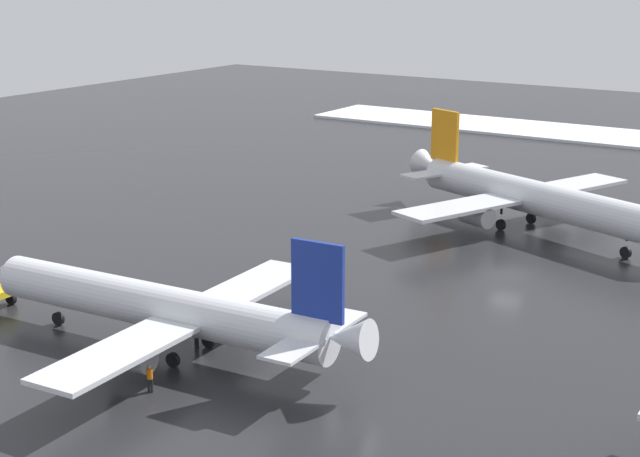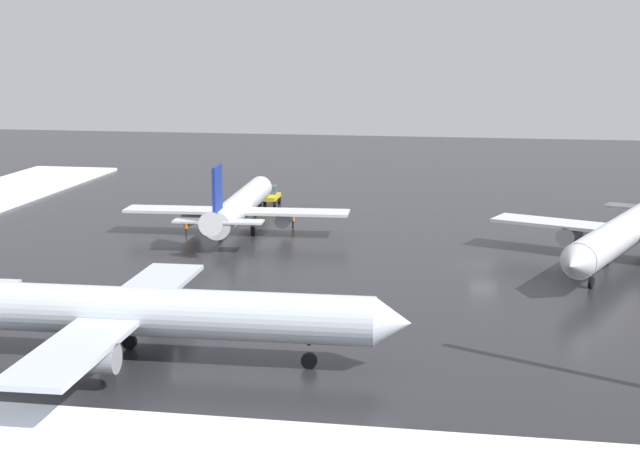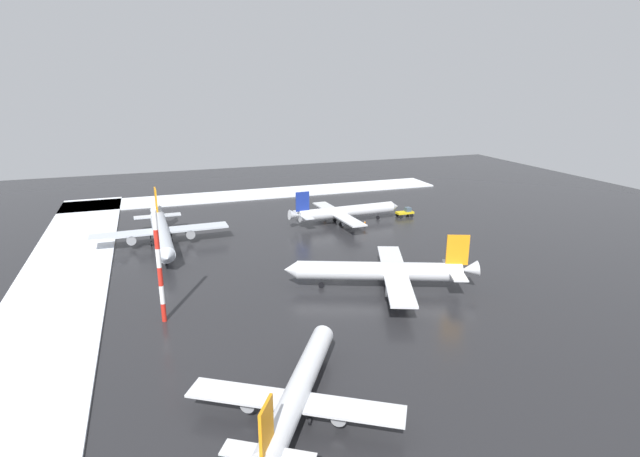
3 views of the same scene
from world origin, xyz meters
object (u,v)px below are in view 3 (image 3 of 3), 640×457
at_px(airplane_parked_starboard, 161,232).
at_px(ground_crew_beside_wing, 343,222).
at_px(ground_crew_mid_apron, 365,224).
at_px(airplane_distant_tail, 344,212).
at_px(airplane_far_rear, 298,390).
at_px(pushback_tug, 406,212).
at_px(antenna_mast, 159,267).
at_px(ground_crew_by_nose_gear, 325,215).
at_px(airplane_parked_portside, 383,271).

height_order(airplane_parked_starboard, ground_crew_beside_wing, airplane_parked_starboard).
height_order(airplane_parked_starboard, ground_crew_mid_apron, airplane_parked_starboard).
height_order(airplane_distant_tail, airplane_far_rear, airplane_distant_tail).
xyz_separation_m(pushback_tug, antenna_mast, (41.37, -63.12, 7.34)).
bearing_deg(ground_crew_by_nose_gear, pushback_tug, 58.07).
xyz_separation_m(airplane_parked_starboard, pushback_tug, (-5.37, 61.97, -2.18)).
relative_size(airplane_parked_portside, pushback_tug, 6.90).
height_order(airplane_parked_starboard, ground_crew_by_nose_gear, airplane_parked_starboard).
xyz_separation_m(pushback_tug, ground_crew_by_nose_gear, (-4.83, -20.92, -0.31)).
xyz_separation_m(airplane_parked_starboard, ground_crew_beside_wing, (-3.22, 43.33, -2.49)).
height_order(pushback_tug, antenna_mast, antenna_mast).
distance_m(airplane_parked_starboard, ground_crew_beside_wing, 43.52).
xyz_separation_m(airplane_far_rear, antenna_mast, (-27.18, -12.82, 5.86)).
relative_size(airplane_parked_starboard, ground_crew_beside_wing, 20.59).
bearing_deg(ground_crew_mid_apron, ground_crew_beside_wing, 16.40).
distance_m(pushback_tug, antenna_mast, 75.83).
distance_m(airplane_distant_tail, airplane_parked_starboard, 44.57).
distance_m(airplane_distant_tail, ground_crew_beside_wing, 2.78).
distance_m(airplane_far_rear, pushback_tug, 85.04).
bearing_deg(ground_crew_beside_wing, ground_crew_mid_apron, 141.38).
bearing_deg(airplane_parked_starboard, ground_crew_by_nose_gear, 102.61).
relative_size(airplane_parked_portside, ground_crew_by_nose_gear, 18.76).
xyz_separation_m(airplane_parked_portside, airplane_parked_starboard, (-35.86, -35.18, 0.18)).
height_order(pushback_tug, ground_crew_by_nose_gear, pushback_tug).
distance_m(pushback_tug, ground_crew_by_nose_gear, 21.47).
relative_size(airplane_parked_portside, antenna_mast, 1.86).
bearing_deg(antenna_mast, ground_crew_beside_wing, 131.40).
relative_size(airplane_far_rear, ground_crew_beside_wing, 14.68).
bearing_deg(airplane_parked_portside, antenna_mast, 21.79).
distance_m(ground_crew_by_nose_gear, antenna_mast, 63.04).
xyz_separation_m(airplane_far_rear, pushback_tug, (-68.55, 50.30, -1.48)).
height_order(airplane_far_rear, ground_crew_mid_apron, airplane_far_rear).
distance_m(airplane_far_rear, ground_crew_mid_apron, 72.13).
bearing_deg(airplane_parked_starboard, airplane_distant_tail, 94.96).
distance_m(airplane_parked_starboard, antenna_mast, 36.39).
bearing_deg(airplane_parked_starboard, pushback_tug, 93.62).
height_order(ground_crew_by_nose_gear, antenna_mast, antenna_mast).
distance_m(ground_crew_mid_apron, ground_crew_beside_wing, 5.67).
relative_size(airplane_distant_tail, pushback_tug, 6.54).
xyz_separation_m(airplane_far_rear, ground_crew_mid_apron, (-62.57, 35.84, -1.79)).
xyz_separation_m(airplane_distant_tail, airplane_parked_starboard, (4.88, -44.30, 0.48)).
relative_size(airplane_distant_tail, ground_crew_by_nose_gear, 17.78).
height_order(ground_crew_mid_apron, ground_crew_by_nose_gear, same).
relative_size(pushback_tug, ground_crew_by_nose_gear, 2.72).
height_order(airplane_far_rear, pushback_tug, airplane_far_rear).
height_order(airplane_parked_portside, antenna_mast, antenna_mast).
xyz_separation_m(airplane_distant_tail, ground_crew_beside_wing, (1.66, -0.97, -2.01)).
bearing_deg(pushback_tug, airplane_parked_portside, -124.39).
bearing_deg(airplane_distant_tail, ground_crew_mid_apron, -62.86).
relative_size(airplane_far_rear, ground_crew_mid_apron, 14.68).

